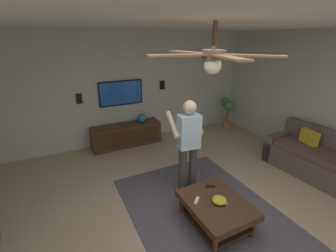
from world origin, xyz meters
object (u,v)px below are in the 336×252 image
(bowl, at_px, (219,200))
(ceiling_fan, at_px, (213,57))
(remote_black, at_px, (210,186))
(wall_speaker_left, at_px, (162,85))
(remote_white, at_px, (197,200))
(coffee_table, at_px, (216,207))
(tv, at_px, (121,93))
(remote_grey, at_px, (225,201))
(wall_speaker_right, at_px, (79,99))
(vase_round, at_px, (142,118))
(person_standing, at_px, (188,141))
(potted_plant_tall, at_px, (228,109))
(couch, at_px, (319,160))
(media_console, at_px, (127,135))

(bowl, bearing_deg, ceiling_fan, 119.81)
(remote_black, distance_m, wall_speaker_left, 3.30)
(remote_white, distance_m, ceiling_fan, 2.05)
(coffee_table, bearing_deg, tv, 6.08)
(remote_grey, xyz_separation_m, ceiling_fan, (-0.25, 0.56, 1.99))
(wall_speaker_right, relative_size, ceiling_fan, 0.18)
(tv, bearing_deg, wall_speaker_right, -90.78)
(tv, relative_size, vase_round, 4.84)
(wall_speaker_right, xyz_separation_m, ceiling_fan, (-3.72, -0.86, 1.14))
(tv, height_order, wall_speaker_right, tv)
(person_standing, distance_m, bowl, 1.09)
(potted_plant_tall, bearing_deg, wall_speaker_right, 83.82)
(remote_white, height_order, remote_grey, same)
(remote_white, bearing_deg, potted_plant_tall, 4.72)
(person_standing, bearing_deg, remote_black, -170.77)
(couch, xyz_separation_m, remote_grey, (-0.23, 2.53, 0.09))
(person_standing, bearing_deg, remote_grey, -173.92)
(couch, xyz_separation_m, ceiling_fan, (-0.48, 3.10, 2.08))
(potted_plant_tall, height_order, remote_black, potted_plant_tall)
(media_console, xyz_separation_m, remote_grey, (-3.21, -0.45, 0.14))
(remote_black, bearing_deg, potted_plant_tall, -105.21)
(potted_plant_tall, height_order, remote_grey, potted_plant_tall)
(ceiling_fan, bearing_deg, potted_plant_tall, -43.76)
(vase_round, bearing_deg, couch, -139.10)
(remote_white, bearing_deg, couch, -38.79)
(wall_speaker_right, height_order, ceiling_fan, ceiling_fan)
(media_console, bearing_deg, couch, 45.02)
(wall_speaker_right, bearing_deg, tv, -90.78)
(bowl, xyz_separation_m, ceiling_fan, (-0.28, 0.49, 1.95))
(couch, xyz_separation_m, wall_speaker_left, (3.24, 1.86, 1.07))
(tv, height_order, wall_speaker_left, tv)
(potted_plant_tall, height_order, wall_speaker_right, wall_speaker_right)
(remote_grey, bearing_deg, bowl, 85.37)
(person_standing, relative_size, vase_round, 7.45)
(couch, distance_m, ceiling_fan, 3.76)
(remote_grey, height_order, ceiling_fan, ceiling_fan)
(remote_white, distance_m, wall_speaker_right, 3.55)
(remote_white, bearing_deg, wall_speaker_right, 68.81)
(bowl, bearing_deg, tv, 6.26)
(bowl, relative_size, wall_speaker_left, 0.92)
(couch, height_order, remote_grey, couch)
(bowl, distance_m, remote_black, 0.37)
(bowl, bearing_deg, media_console, 6.73)
(potted_plant_tall, distance_m, ceiling_fan, 4.89)
(couch, relative_size, wall_speaker_right, 8.84)
(couch, relative_size, media_console, 1.14)
(couch, relative_size, remote_white, 12.96)
(remote_grey, xyz_separation_m, vase_round, (3.19, 0.03, 0.25))
(remote_grey, relative_size, ceiling_fan, 0.13)
(remote_white, bearing_deg, remote_black, -12.40)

